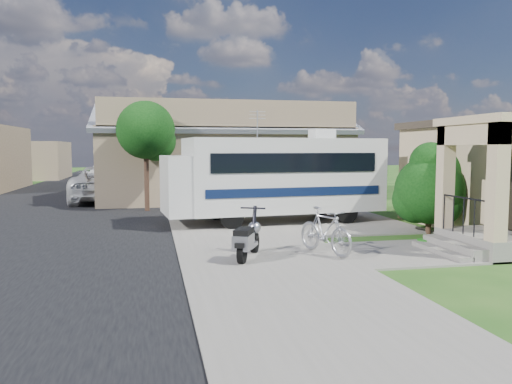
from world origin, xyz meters
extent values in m
plane|color=#1C4713|center=(0.00, 0.00, 0.00)|extent=(120.00, 120.00, 0.00)
cube|color=black|center=(-7.50, 10.00, 0.01)|extent=(9.00, 80.00, 0.02)
cube|color=slate|center=(-1.00, 10.00, 0.03)|extent=(4.00, 80.00, 0.06)
cube|color=slate|center=(1.50, 4.50, 0.03)|extent=(7.00, 6.00, 0.05)
cube|color=slate|center=(3.00, -1.00, 0.03)|extent=(4.00, 3.00, 0.05)
cube|color=black|center=(5.48, 2.70, 1.70)|extent=(0.04, 1.10, 1.20)
cube|color=slate|center=(4.70, -1.30, 0.25)|extent=(1.60, 2.40, 0.50)
cube|color=slate|center=(3.70, -1.30, 0.16)|extent=(0.40, 2.16, 0.32)
cube|color=slate|center=(3.35, -1.30, 0.08)|extent=(0.35, 2.16, 0.16)
cube|color=tan|center=(4.08, -0.28, 1.85)|extent=(0.35, 0.35, 2.70)
cube|color=tan|center=(4.08, -2.33, 1.85)|extent=(0.35, 0.35, 2.70)
cube|color=tan|center=(4.08, -1.30, 2.95)|extent=(0.35, 2.40, 0.50)
cube|color=tan|center=(4.90, -1.30, 3.30)|extent=(2.10, 2.70, 0.20)
cylinder|color=black|center=(3.95, -1.30, 1.40)|extent=(0.04, 1.70, 0.04)
cube|color=#806C50|center=(0.00, 14.00, 1.80)|extent=(12.00, 8.00, 3.60)
cube|color=slate|center=(0.00, 12.00, 4.15)|extent=(12.50, 4.40, 1.78)
cube|color=slate|center=(0.00, 16.00, 4.15)|extent=(12.50, 4.40, 1.78)
cube|color=slate|center=(0.00, 14.00, 4.85)|extent=(12.50, 0.50, 0.22)
cube|color=#806C50|center=(0.00, 10.10, 4.15)|extent=(11.76, 0.20, 1.30)
cube|color=#806C50|center=(-15.00, 34.00, 1.60)|extent=(8.00, 7.00, 3.20)
cylinder|color=#321F16|center=(-3.80, 9.00, 1.57)|extent=(0.20, 0.20, 3.15)
sphere|color=black|center=(-3.80, 9.00, 3.38)|extent=(2.40, 2.40, 2.40)
sphere|color=black|center=(-3.40, 9.20, 2.93)|extent=(1.68, 1.68, 1.68)
cylinder|color=#321F16|center=(-3.80, 19.00, 1.65)|extent=(0.20, 0.20, 3.29)
sphere|color=black|center=(-3.80, 19.00, 3.53)|extent=(2.40, 2.40, 2.40)
sphere|color=black|center=(-3.40, 19.20, 3.06)|extent=(1.68, 1.68, 1.68)
cylinder|color=#321F16|center=(-3.80, 28.00, 1.50)|extent=(0.20, 0.20, 3.01)
sphere|color=black|center=(-3.80, 28.00, 3.22)|extent=(2.40, 2.40, 2.40)
sphere|color=black|center=(-3.40, 28.20, 2.79)|extent=(1.68, 1.68, 1.68)
cube|color=beige|center=(0.95, 4.70, 1.70)|extent=(7.00, 3.09, 2.52)
cube|color=beige|center=(-2.81, 4.32, 1.41)|extent=(1.00, 2.37, 1.94)
cube|color=black|center=(-2.99, 4.30, 1.94)|extent=(0.26, 2.06, 0.87)
cube|color=black|center=(1.07, 3.47, 2.15)|extent=(5.74, 0.61, 0.63)
cube|color=black|center=(0.82, 5.92, 2.15)|extent=(5.74, 0.61, 0.63)
cube|color=#0A1636|center=(1.07, 3.48, 1.19)|extent=(6.08, 0.63, 0.29)
cube|color=#0A1636|center=(0.83, 5.91, 1.19)|extent=(6.08, 0.63, 0.29)
cube|color=beige|center=(2.40, 4.84, 3.13)|extent=(0.84, 0.75, 0.34)
cylinder|color=#999AA0|center=(-0.02, 4.60, 3.44)|extent=(0.04, 0.04, 0.97)
cylinder|color=black|center=(-1.11, 3.42, 0.44)|extent=(0.80, 0.35, 0.78)
cylinder|color=black|center=(-1.32, 5.54, 0.44)|extent=(0.80, 0.35, 0.78)
cylinder|color=black|center=(2.95, 3.82, 0.44)|extent=(0.80, 0.35, 0.78)
cylinder|color=black|center=(2.73, 5.95, 0.44)|extent=(0.80, 0.35, 0.78)
cylinder|color=#321F16|center=(4.70, 1.53, 0.42)|extent=(0.17, 0.17, 0.83)
sphere|color=black|center=(4.70, 1.53, 1.35)|extent=(2.08, 2.08, 2.08)
sphere|color=black|center=(5.12, 1.84, 1.77)|extent=(1.66, 1.66, 1.66)
sphere|color=black|center=(4.39, 1.74, 1.04)|extent=(1.46, 1.46, 1.46)
sphere|color=black|center=(4.91, 1.22, 0.94)|extent=(1.25, 1.25, 1.25)
sphere|color=black|center=(4.70, 1.53, 2.19)|extent=(1.25, 1.25, 1.25)
cylinder|color=black|center=(-1.64, -1.45, 0.31)|extent=(0.33, 0.50, 0.49)
cylinder|color=black|center=(-1.13, -0.34, 0.31)|extent=(0.33, 0.50, 0.49)
cube|color=#999AA0|center=(-1.41, -0.95, 0.37)|extent=(0.56, 0.70, 0.09)
cube|color=#999AA0|center=(-1.59, -1.35, 0.53)|extent=(0.60, 0.72, 0.34)
cube|color=black|center=(-1.57, -1.30, 0.75)|extent=(0.58, 0.75, 0.13)
cube|color=black|center=(-1.71, -1.61, 0.51)|extent=(0.28, 0.29, 0.11)
cylinder|color=black|center=(-1.16, -0.41, 0.75)|extent=(0.24, 0.38, 0.93)
sphere|color=#999AA0|center=(-1.13, -0.34, 0.67)|extent=(0.31, 0.31, 0.31)
sphere|color=black|center=(-1.09, -0.26, 0.67)|extent=(0.13, 0.13, 0.13)
cylinder|color=black|center=(-1.20, -0.49, 1.18)|extent=(0.57, 0.29, 0.04)
cube|color=black|center=(-1.13, -0.34, 0.44)|extent=(0.27, 0.35, 0.07)
imported|color=#999AA0|center=(0.51, -0.86, 0.56)|extent=(1.16, 1.94, 1.12)
imported|color=silver|center=(-5.99, 13.48, 0.87)|extent=(3.28, 6.45, 1.74)
imported|color=silver|center=(-6.42, 20.55, 0.85)|extent=(2.51, 5.90, 1.70)
cylinder|color=#196A15|center=(3.52, -0.24, 0.08)|extent=(0.37, 0.37, 0.17)
camera|label=1|loc=(-3.57, -12.21, 2.61)|focal=35.00mm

